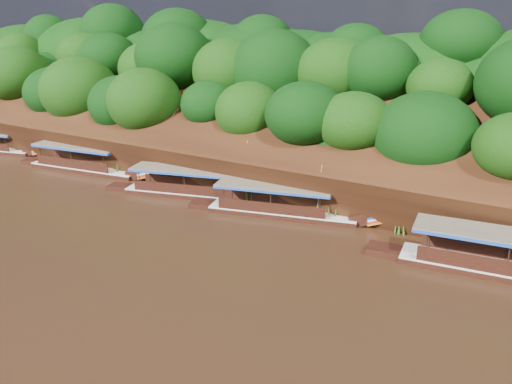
% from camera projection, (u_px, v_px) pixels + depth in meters
% --- Properties ---
extents(ground, '(160.00, 160.00, 0.00)m').
position_uv_depth(ground, '(253.00, 269.00, 29.60)').
color(ground, black).
rests_on(ground, ground).
extents(riverbank, '(120.00, 30.06, 19.40)m').
position_uv_depth(riverbank, '(377.00, 155.00, 47.37)').
color(riverbank, black).
rests_on(riverbank, ground).
extents(boat_1, '(13.39, 5.15, 4.96)m').
position_uv_depth(boat_1, '(291.00, 210.00, 37.46)').
color(boat_1, black).
rests_on(boat_1, ground).
extents(boat_2, '(14.74, 5.84, 5.45)m').
position_uv_depth(boat_2, '(206.00, 191.00, 41.52)').
color(boat_2, black).
rests_on(boat_2, ground).
extents(boat_3, '(14.23, 3.99, 2.99)m').
position_uv_depth(boat_3, '(92.00, 166.00, 48.43)').
color(boat_3, black).
rests_on(boat_3, ground).
extents(reeds, '(51.32, 2.74, 2.27)m').
position_uv_depth(reeds, '(284.00, 199.00, 38.53)').
color(reeds, '#2F6318').
rests_on(reeds, ground).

